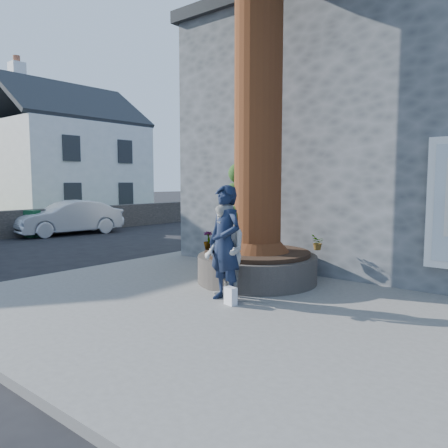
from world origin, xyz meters
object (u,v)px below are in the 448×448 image
Objects in this scene: car_silver at (69,218)px; planter at (257,267)px; man at (225,243)px; woman at (225,252)px; a_board_sign at (32,224)px.

planter is at bearing -2.94° from car_silver.
planter is 1.63m from man.
woman reaches higher than planter.
car_silver is at bearing 167.60° from planter.
man is at bearing -9.52° from car_silver.
a_board_sign is at bearing 174.79° from planter.
car_silver is at bearing 172.91° from man.
woman is 11.62m from car_silver.
man is at bearing 44.81° from woman.
a_board_sign is (-11.29, 2.44, -0.56)m from man.
a_board_sign is at bearing 179.68° from man.
a_board_sign is (-10.90, 0.99, 0.09)m from planter.
woman is (0.38, -1.45, 0.50)m from planter.
planter is at bearing 134.75° from woman.
woman reaches higher than car_silver.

